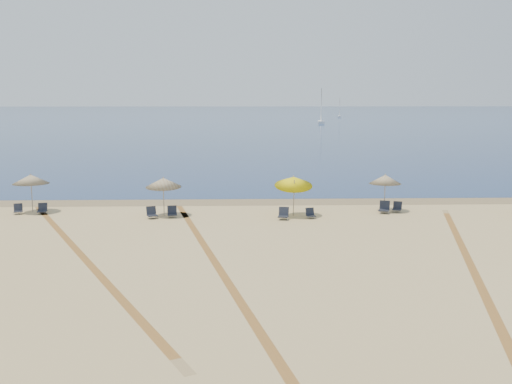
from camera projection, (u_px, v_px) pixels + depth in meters
ground at (279, 350)px, 16.73m from camera, size 160.00×160.00×0.00m
ocean at (240, 114)px, 238.80m from camera, size 500.00×500.00×0.00m
wet_sand at (254, 202)px, 40.41m from camera, size 500.00×500.00×0.00m
umbrella_1 at (31, 179)px, 36.50m from camera, size 2.20×2.20×2.38m
umbrella_2 at (163, 183)px, 35.40m from camera, size 2.12×2.16×2.35m
umbrella_3 at (294, 181)px, 35.27m from camera, size 2.25×2.32×2.63m
umbrella_4 at (385, 179)px, 36.88m from camera, size 1.98×1.98×2.32m
chair_2 at (18, 209)px, 36.18m from camera, size 0.67×0.72×0.61m
chair_3 at (42, 209)px, 36.19m from camera, size 0.62×0.70×0.65m
chair_4 at (152, 213)px, 34.88m from camera, size 0.76×0.82×0.68m
chair_5 at (172, 212)px, 35.19m from camera, size 0.63×0.71×0.66m
chair_6 at (283, 214)px, 34.55m from camera, size 0.71×0.78×0.70m
chair_7 at (310, 214)px, 34.89m from camera, size 0.59×0.66×0.59m
chair_8 at (384, 208)px, 36.42m from camera, size 0.83×0.89×0.74m
chair_9 at (397, 207)px, 36.81m from camera, size 0.72×0.77×0.63m
sailboat_0 at (321, 113)px, 158.50m from camera, size 2.18×6.31×9.21m
sailboat_1 at (340, 111)px, 206.34m from camera, size 1.88×4.58×6.64m
tire_tracks at (241, 258)px, 26.23m from camera, size 53.10×41.91×0.00m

